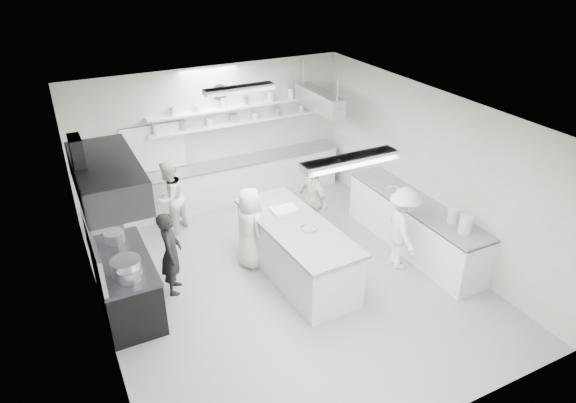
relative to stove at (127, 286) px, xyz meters
name	(u,v)px	position (x,y,z in m)	size (l,w,h in m)	color
floor	(285,278)	(2.60, -0.40, -0.46)	(6.00, 7.00, 0.02)	#A1A1A1
ceiling	(284,114)	(2.60, -0.40, 2.56)	(6.00, 7.00, 0.02)	silver
wall_back	(213,136)	(2.60, 3.10, 1.05)	(6.00, 0.04, 3.00)	silver
wall_front	(428,338)	(2.60, -3.90, 1.05)	(6.00, 0.04, 3.00)	silver
wall_left	(92,248)	(-0.40, -0.40, 1.05)	(0.04, 7.00, 3.00)	silver
wall_right	(429,169)	(5.60, -0.40, 1.05)	(0.04, 7.00, 3.00)	silver
stove	(127,286)	(0.00, 0.00, 0.00)	(0.80, 1.80, 0.90)	black
exhaust_hood	(107,177)	(0.00, 0.00, 1.90)	(0.85, 2.00, 0.50)	#303135
back_counter	(233,181)	(2.90, 2.80, 0.01)	(5.00, 0.60, 0.92)	white
shelf_lower	(244,121)	(3.30, 2.97, 1.30)	(4.20, 0.26, 0.04)	white
shelf_upper	(244,106)	(3.30, 2.97, 1.65)	(4.20, 0.26, 0.04)	white
pass_through_window	(154,148)	(1.30, 3.08, 1.00)	(1.30, 0.04, 1.00)	black
wall_clock	(219,92)	(2.80, 3.06, 2.00)	(0.32, 0.32, 0.05)	white
right_counter	(414,226)	(5.25, -0.60, 0.02)	(0.74, 3.30, 0.94)	white
pot_rack	(319,101)	(4.60, 2.00, 1.85)	(0.30, 1.60, 0.40)	#A9ABB4
light_fixture_front	(350,160)	(2.60, -2.20, 2.49)	(1.30, 0.25, 0.10)	white
light_fixture_rear	(239,89)	(2.60, 1.40, 2.49)	(1.30, 0.25, 0.10)	white
prep_island	(296,251)	(2.83, -0.39, 0.04)	(0.99, 2.65, 0.98)	white
stove_pot	(126,268)	(0.00, -0.42, 0.60)	(0.44, 0.44, 0.29)	#A9ABB4
cook_stove	(171,253)	(0.79, 0.15, 0.29)	(0.54, 0.36, 1.48)	black
cook_back	(169,198)	(1.28, 2.06, 0.32)	(0.75, 0.58, 1.54)	silver
cook_island_left	(250,228)	(2.25, 0.29, 0.31)	(0.74, 0.48, 1.52)	silver
cook_island_right	(313,200)	(3.81, 0.77, 0.27)	(0.85, 0.35, 1.44)	silver
cook_right	(403,228)	(4.63, -0.99, 0.33)	(1.01, 0.58, 1.56)	silver
bowl_island_a	(309,230)	(2.95, -0.61, 0.56)	(0.27, 0.27, 0.07)	#A9ABB4
bowl_island_b	(275,209)	(2.75, 0.28, 0.56)	(0.21, 0.21, 0.06)	white
bowl_right	(393,189)	(5.18, 0.05, 0.52)	(0.22, 0.22, 0.05)	white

